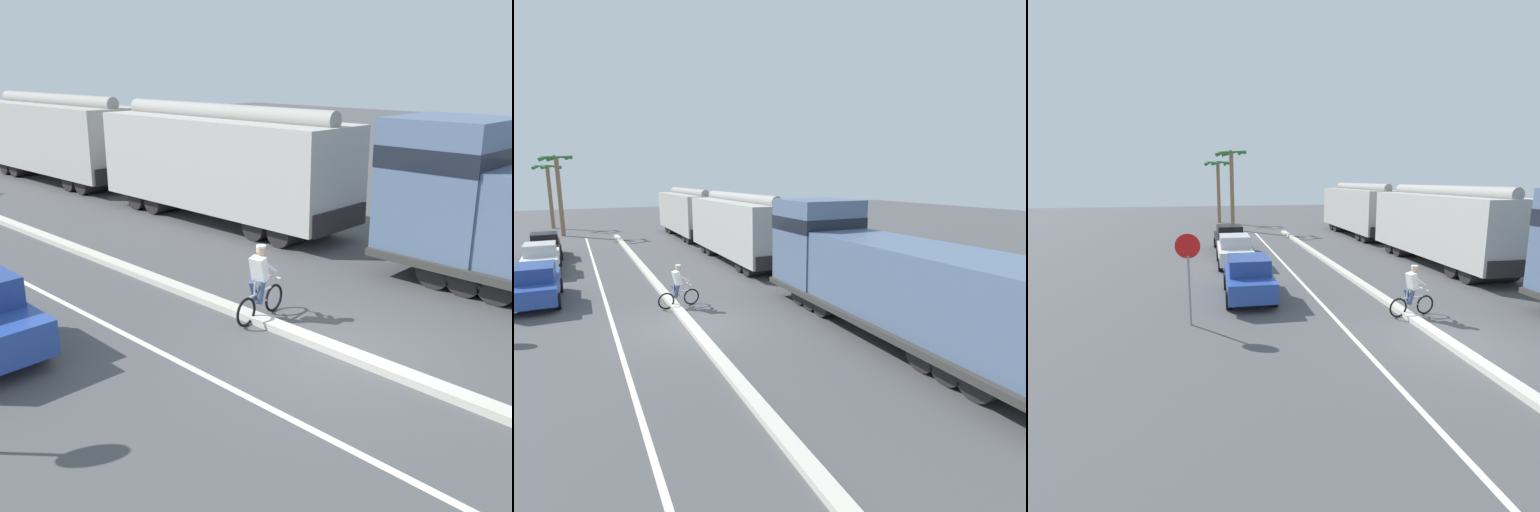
% 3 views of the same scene
% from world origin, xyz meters
% --- Properties ---
extents(ground_plane, '(120.00, 120.00, 0.00)m').
position_xyz_m(ground_plane, '(0.00, 0.00, 0.00)').
color(ground_plane, '#4C4C4F').
extents(median_curb, '(0.36, 36.00, 0.16)m').
position_xyz_m(median_curb, '(0.00, 6.00, 0.08)').
color(median_curb, beige).
rests_on(median_curb, ground).
extents(lane_stripe, '(0.14, 36.00, 0.01)m').
position_xyz_m(lane_stripe, '(-2.40, 6.00, 0.00)').
color(lane_stripe, silver).
rests_on(lane_stripe, ground).
extents(hopper_car_lead, '(2.90, 10.60, 4.18)m').
position_xyz_m(hopper_car_lead, '(5.74, 9.40, 2.08)').
color(hopper_car_lead, '#ADAAA3').
rests_on(hopper_car_lead, ground).
extents(hopper_car_middle, '(2.90, 10.60, 4.18)m').
position_xyz_m(hopper_car_middle, '(5.74, 21.00, 2.08)').
color(hopper_car_middle, '#A5A29B').
rests_on(hopper_car_middle, ground).
extents(parked_car_blue, '(1.89, 4.23, 1.62)m').
position_xyz_m(parked_car_blue, '(-4.92, 5.39, 0.82)').
color(parked_car_blue, '#28479E').
rests_on(parked_car_blue, ground).
extents(parked_car_white, '(1.84, 4.20, 1.62)m').
position_xyz_m(parked_car_white, '(-5.02, 11.44, 0.82)').
color(parked_car_white, silver).
rests_on(parked_car_white, ground).
extents(parked_car_black, '(1.96, 4.26, 1.62)m').
position_xyz_m(parked_car_black, '(-5.03, 15.95, 0.82)').
color(parked_car_black, black).
rests_on(parked_car_black, ground).
extents(cyclist, '(1.70, 0.51, 1.71)m').
position_xyz_m(cyclist, '(0.18, 2.27, 0.82)').
color(cyclist, black).
rests_on(cyclist, ground).
extents(stop_sign, '(0.76, 0.08, 2.88)m').
position_xyz_m(stop_sign, '(-7.02, 2.81, 2.02)').
color(stop_sign, gray).
rests_on(stop_sign, ground).
extents(palm_tree_near, '(2.69, 2.76, 7.15)m').
position_xyz_m(palm_tree_near, '(-4.11, 26.48, 5.12)').
color(palm_tree_near, '#846647').
rests_on(palm_tree_near, ground).
extents(palm_tree_far, '(2.71, 2.71, 6.54)m').
position_xyz_m(palm_tree_far, '(-5.08, 32.99, 4.74)').
color(palm_tree_far, '#846647').
rests_on(palm_tree_far, ground).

